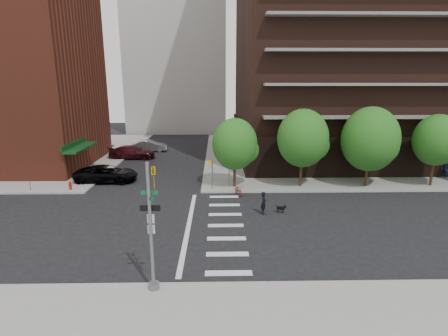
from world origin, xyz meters
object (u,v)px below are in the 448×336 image
at_px(parked_car_maroon, 132,152).
at_px(parked_car_black, 106,174).
at_px(traffic_signal, 152,238).
at_px(pedestrian_far, 446,169).
at_px(fire_hydrant, 70,185).
at_px(parked_car_silver, 150,146).
at_px(dog_walker, 264,203).
at_px(scooter, 239,190).

bearing_deg(parked_car_maroon, parked_car_black, 179.65).
height_order(traffic_signal, pedestrian_far, traffic_signal).
bearing_deg(fire_hydrant, parked_car_silver, 78.55).
relative_size(parked_car_black, pedestrian_far, 3.14).
distance_m(fire_hydrant, dog_walker, 17.28).
bearing_deg(scooter, parked_car_maroon, 113.52).
height_order(fire_hydrant, parked_car_black, parked_car_black).
relative_size(parked_car_silver, dog_walker, 2.80).
bearing_deg(dog_walker, parked_car_maroon, 40.36).
distance_m(parked_car_silver, dog_walker, 26.82).
height_order(fire_hydrant, pedestrian_far, pedestrian_far).
bearing_deg(traffic_signal, dog_walker, 56.76).
bearing_deg(parked_car_silver, dog_walker, -157.10).
bearing_deg(parked_car_maroon, dog_walker, -143.95).
distance_m(fire_hydrant, pedestrian_far, 35.56).
bearing_deg(traffic_signal, parked_car_maroon, 105.13).
height_order(parked_car_black, scooter, parked_car_black).
relative_size(traffic_signal, fire_hydrant, 8.20).
distance_m(scooter, dog_walker, 4.70).
relative_size(traffic_signal, parked_car_maroon, 1.07).
bearing_deg(parked_car_black, parked_car_silver, -6.53).
bearing_deg(parked_car_silver, parked_car_black, 169.62).
distance_m(traffic_signal, parked_car_black, 19.87).
xyz_separation_m(parked_car_black, pedestrian_far, (33.11, 0.29, 0.27)).
xyz_separation_m(parked_car_silver, pedestrian_far, (31.78, -14.72, 0.30)).
bearing_deg(dog_walker, parked_car_black, 62.36).
bearing_deg(fire_hydrant, scooter, -5.04).
height_order(scooter, dog_walker, dog_walker).
relative_size(parked_car_silver, pedestrian_far, 2.55).
bearing_deg(scooter, dog_walker, -87.46).
distance_m(fire_hydrant, parked_car_silver, 18.28).
height_order(parked_car_silver, pedestrian_far, pedestrian_far).
height_order(fire_hydrant, parked_car_silver, parked_car_silver).
bearing_deg(scooter, pedestrian_far, -4.67).
height_order(fire_hydrant, parked_car_maroon, parked_car_maroon).
distance_m(fire_hydrant, scooter, 14.81).
distance_m(parked_car_black, parked_car_maroon, 10.38).
bearing_deg(dog_walker, scooter, 23.45).
height_order(parked_car_maroon, parked_car_silver, parked_car_maroon).
bearing_deg(traffic_signal, pedestrian_far, 36.08).
distance_m(parked_car_maroon, pedestrian_far, 34.61).
bearing_deg(pedestrian_far, parked_car_black, -89.08).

